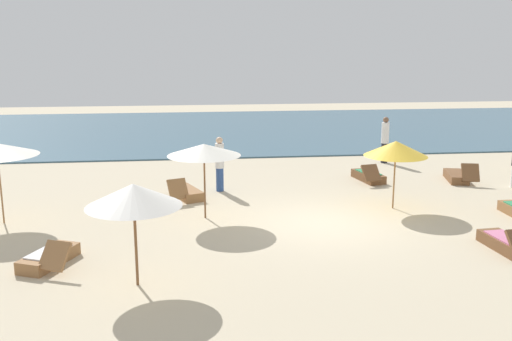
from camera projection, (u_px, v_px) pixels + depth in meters
The scene contains 12 objects.
ground_plane at pixel (324, 223), 15.46m from camera, with size 60.00×60.00×0.00m, color beige.
ocean_water at pixel (253, 129), 31.93m from camera, with size 48.00×16.00×0.06m, color #3D6075.
umbrella_0 at pixel (204, 150), 15.55m from camera, with size 2.00×2.00×2.07m.
umbrella_4 at pixel (134, 195), 11.16m from camera, with size 1.88×1.88×2.09m.
umbrella_5 at pixel (396, 149), 16.49m from camera, with size 1.82×1.82×1.99m.
lounger_0 at pixel (50, 257), 12.54m from camera, with size 1.22×1.78×0.69m.
lounger_1 at pixel (507, 243), 13.41m from camera, with size 0.71×1.73×0.68m.
lounger_2 at pixel (369, 176), 20.15m from camera, with size 0.89×1.77×0.69m.
lounger_3 at pixel (457, 176), 20.13m from camera, with size 0.95×1.75×0.72m.
lounger_6 at pixel (186, 192), 17.96m from camera, with size 1.15×1.75×0.73m.
person_1 at pixel (220, 163), 18.62m from camera, with size 0.40×0.40×1.78m.
person_2 at pixel (385, 139), 23.00m from camera, with size 0.39×0.39×1.85m.
Camera 1 is at (-3.54, -14.46, 4.76)m, focal length 40.52 mm.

